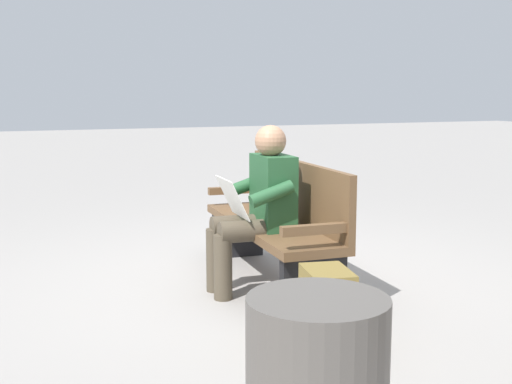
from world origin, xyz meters
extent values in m
plane|color=gray|center=(0.00, 0.00, 0.00)|extent=(40.00, 40.00, 0.00)
cube|color=brown|center=(0.00, 0.00, 0.42)|extent=(1.82, 0.57, 0.06)
cube|color=brown|center=(-0.01, -0.21, 0.68)|extent=(1.80, 0.14, 0.45)
cube|color=brown|center=(-0.85, 0.04, 0.57)|extent=(0.08, 0.48, 0.06)
cube|color=brown|center=(0.85, -0.04, 0.57)|extent=(0.08, 0.48, 0.06)
cube|color=black|center=(-0.80, 0.04, 0.20)|extent=(0.10, 0.44, 0.39)
cube|color=black|center=(0.80, -0.04, 0.20)|extent=(0.10, 0.44, 0.39)
cube|color=#23512D|center=(-0.20, 0.06, 0.71)|extent=(0.41, 0.24, 0.52)
sphere|color=#A87A5B|center=(-0.19, 0.08, 1.07)|extent=(0.22, 0.22, 0.22)
cylinder|color=#4C4233|center=(-0.28, 0.27, 0.47)|extent=(0.17, 0.43, 0.15)
cylinder|color=#4C4233|center=(-0.09, 0.26, 0.47)|extent=(0.17, 0.43, 0.15)
cylinder|color=#4C4233|center=(-0.28, 0.46, 0.23)|extent=(0.13, 0.13, 0.45)
cylinder|color=#4C4233|center=(-0.08, 0.45, 0.23)|extent=(0.13, 0.13, 0.45)
cylinder|color=#23512D|center=(-0.43, 0.17, 0.74)|extent=(0.11, 0.32, 0.18)
cylinder|color=#23512D|center=(0.05, 0.15, 0.74)|extent=(0.11, 0.32, 0.18)
cube|color=silver|center=(-0.18, 0.36, 0.68)|extent=(0.41, 0.15, 0.27)
cube|color=brown|center=(-1.31, 0.22, 0.23)|extent=(0.38, 0.30, 0.45)
cube|color=olive|center=(-1.29, 0.35, 0.16)|extent=(0.24, 0.08, 0.20)
camera|label=1|loc=(-4.41, 1.88, 1.42)|focal=46.41mm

